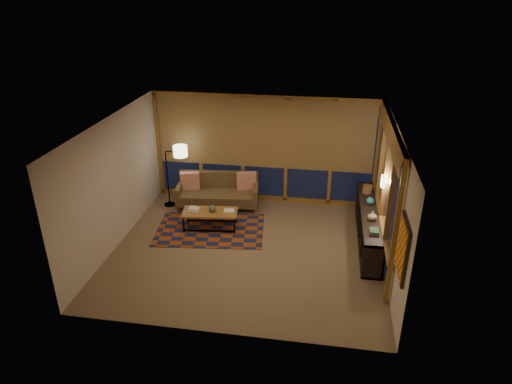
# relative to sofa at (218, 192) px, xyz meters

# --- Properties ---
(floor) EXTENTS (5.50, 5.00, 0.01)m
(floor) POSITION_rel_sofa_xyz_m (1.06, -1.85, -0.40)
(floor) COLOR #8D7B5B
(floor) RESTS_ON ground
(ceiling) EXTENTS (5.50, 5.00, 0.01)m
(ceiling) POSITION_rel_sofa_xyz_m (1.06, -1.85, 2.30)
(ceiling) COLOR white
(ceiling) RESTS_ON walls
(walls) EXTENTS (5.51, 5.01, 2.70)m
(walls) POSITION_rel_sofa_xyz_m (1.06, -1.85, 0.95)
(walls) COLOR beige
(walls) RESTS_ON floor
(window_wall_back) EXTENTS (5.30, 0.16, 2.60)m
(window_wall_back) POSITION_rel_sofa_xyz_m (1.06, 0.58, 0.95)
(window_wall_back) COLOR #A07321
(window_wall_back) RESTS_ON walls
(window_wall_right) EXTENTS (0.16, 3.70, 2.60)m
(window_wall_right) POSITION_rel_sofa_xyz_m (3.74, -1.25, 0.95)
(window_wall_right) COLOR #A07321
(window_wall_right) RESTS_ON walls
(wall_art) EXTENTS (0.06, 0.74, 0.94)m
(wall_art) POSITION_rel_sofa_xyz_m (3.77, -3.70, 1.05)
(wall_art) COLOR red
(wall_art) RESTS_ON walls
(wall_sconce) EXTENTS (0.12, 0.18, 0.22)m
(wall_sconce) POSITION_rel_sofa_xyz_m (3.68, -1.40, 1.15)
(wall_sconce) COLOR white
(wall_sconce) RESTS_ON walls
(sofa) EXTENTS (2.03, 1.00, 0.80)m
(sofa) POSITION_rel_sofa_xyz_m (0.00, 0.00, 0.00)
(sofa) COLOR brown
(sofa) RESTS_ON floor
(pillow_left) EXTENTS (0.49, 0.28, 0.46)m
(pillow_left) POSITION_rel_sofa_xyz_m (-0.71, 0.06, 0.23)
(pillow_left) COLOR red
(pillow_left) RESTS_ON sofa
(pillow_right) EXTENTS (0.50, 0.28, 0.47)m
(pillow_right) POSITION_rel_sofa_xyz_m (0.66, 0.28, 0.24)
(pillow_right) COLOR red
(pillow_right) RESTS_ON sofa
(area_rug) EXTENTS (2.55, 1.85, 0.01)m
(area_rug) POSITION_rel_sofa_xyz_m (0.09, -1.16, -0.39)
(area_rug) COLOR #903C10
(area_rug) RESTS_ON floor
(coffee_table) EXTENTS (1.29, 0.70, 0.41)m
(coffee_table) POSITION_rel_sofa_xyz_m (0.07, -1.06, -0.20)
(coffee_table) COLOR #A07321
(coffee_table) RESTS_ON floor
(book_stack_a) EXTENTS (0.27, 0.22, 0.07)m
(book_stack_a) POSITION_rel_sofa_xyz_m (-0.29, -1.09, 0.05)
(book_stack_a) COLOR white
(book_stack_a) RESTS_ON coffee_table
(book_stack_b) EXTENTS (0.29, 0.24, 0.05)m
(book_stack_b) POSITION_rel_sofa_xyz_m (0.50, -1.01, 0.04)
(book_stack_b) COLOR white
(book_stack_b) RESTS_ON coffee_table
(ceramic_pot) EXTENTS (0.19, 0.19, 0.16)m
(ceramic_pot) POSITION_rel_sofa_xyz_m (0.13, -1.05, 0.09)
(ceramic_pot) COLOR #242528
(ceramic_pot) RESTS_ON coffee_table
(floor_lamp) EXTENTS (0.58, 0.45, 1.55)m
(floor_lamp) POSITION_rel_sofa_xyz_m (-1.23, -0.10, 0.38)
(floor_lamp) COLOR black
(floor_lamp) RESTS_ON floor
(bookshelf) EXTENTS (0.40, 2.92, 0.73)m
(bookshelf) POSITION_rel_sofa_xyz_m (3.55, -1.06, -0.04)
(bookshelf) COLOR #33251E
(bookshelf) RESTS_ON floor
(basket) EXTENTS (0.28, 0.28, 0.17)m
(basket) POSITION_rel_sofa_xyz_m (3.53, -0.17, 0.41)
(basket) COLOR #A26C3F
(basket) RESTS_ON bookshelf
(teal_bowl) EXTENTS (0.21, 0.21, 0.17)m
(teal_bowl) POSITION_rel_sofa_xyz_m (3.55, -0.79, 0.41)
(teal_bowl) COLOR #217C7D
(teal_bowl) RESTS_ON bookshelf
(vase) EXTENTS (0.20, 0.20, 0.19)m
(vase) POSITION_rel_sofa_xyz_m (3.55, -1.49, 0.42)
(vase) COLOR #C3B18A
(vase) RESTS_ON bookshelf
(shelf_book_stack) EXTENTS (0.20, 0.27, 0.07)m
(shelf_book_stack) POSITION_rel_sofa_xyz_m (3.55, -2.01, 0.37)
(shelf_book_stack) COLOR white
(shelf_book_stack) RESTS_ON bookshelf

